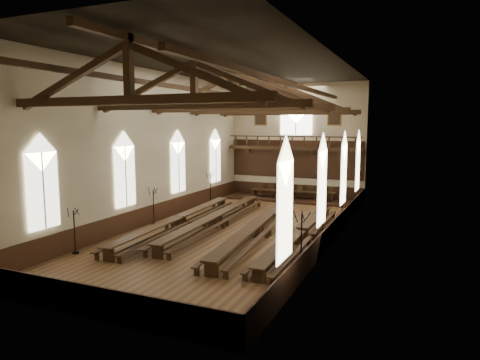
# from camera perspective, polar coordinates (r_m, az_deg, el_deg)

# --- Properties ---
(ground) EXTENTS (26.00, 26.00, 0.00)m
(ground) POSITION_cam_1_polar(r_m,az_deg,el_deg) (26.47, -0.51, -6.75)
(ground) COLOR brown
(ground) RESTS_ON ground
(room_walls) EXTENTS (26.00, 26.00, 26.00)m
(room_walls) POSITION_cam_1_polar(r_m,az_deg,el_deg) (25.66, -0.52, 7.37)
(room_walls) COLOR beige
(room_walls) RESTS_ON ground
(wainscot_band) EXTENTS (12.00, 26.00, 1.20)m
(wainscot_band) POSITION_cam_1_polar(r_m,az_deg,el_deg) (26.33, -0.51, -5.49)
(wainscot_band) COLOR #371E10
(wainscot_band) RESTS_ON ground
(side_windows) EXTENTS (11.85, 19.80, 4.50)m
(side_windows) POSITION_cam_1_polar(r_m,az_deg,el_deg) (25.81, -0.52, 1.33)
(side_windows) COLOR white
(side_windows) RESTS_ON room_walls
(end_window) EXTENTS (2.80, 0.12, 3.80)m
(end_window) POSITION_cam_1_polar(r_m,az_deg,el_deg) (37.82, 7.49, 8.49)
(end_window) COLOR white
(end_window) RESTS_ON room_walls
(minstrels_gallery) EXTENTS (11.80, 1.24, 3.70)m
(minstrels_gallery) POSITION_cam_1_polar(r_m,az_deg,el_deg) (37.68, 7.31, 3.45)
(minstrels_gallery) COLOR #3B2612
(minstrels_gallery) RESTS_ON room_walls
(portraits) EXTENTS (7.75, 0.09, 1.45)m
(portraits) POSITION_cam_1_polar(r_m,az_deg,el_deg) (37.82, 7.49, 8.31)
(portraits) COLOR brown
(portraits) RESTS_ON room_walls
(roof_trusses) EXTENTS (11.70, 25.70, 2.80)m
(roof_trusses) POSITION_cam_1_polar(r_m,az_deg,el_deg) (25.72, -0.53, 11.29)
(roof_trusses) COLOR #3B2612
(roof_trusses) RESTS_ON room_walls
(refectory_row_a) EXTENTS (2.01, 14.77, 0.78)m
(refectory_row_a) POSITION_cam_1_polar(r_m,az_deg,el_deg) (27.15, -8.22, -5.23)
(refectory_row_a) COLOR #3B2612
(refectory_row_a) RESTS_ON ground
(refectory_row_b) EXTENTS (2.02, 14.90, 0.80)m
(refectory_row_b) POSITION_cam_1_polar(r_m,az_deg,el_deg) (27.41, -3.32, -5.02)
(refectory_row_b) COLOR #3B2612
(refectory_row_b) RESTS_ON ground
(refectory_row_c) EXTENTS (2.34, 15.07, 0.81)m
(refectory_row_c) POSITION_cam_1_polar(r_m,az_deg,el_deg) (25.07, 2.19, -6.17)
(refectory_row_c) COLOR #3B2612
(refectory_row_c) RESTS_ON ground
(refectory_row_d) EXTENTS (1.59, 14.24, 0.73)m
(refectory_row_d) POSITION_cam_1_polar(r_m,az_deg,el_deg) (24.13, 8.06, -6.93)
(refectory_row_d) COLOR #3B2612
(refectory_row_d) RESTS_ON ground
(dais) EXTENTS (11.40, 2.87, 0.19)m
(dais) POSITION_cam_1_polar(r_m,az_deg,el_deg) (36.88, 6.97, -2.60)
(dais) COLOR #371E10
(dais) RESTS_ON ground
(high_table) EXTENTS (7.30, 1.26, 0.68)m
(high_table) POSITION_cam_1_polar(r_m,az_deg,el_deg) (36.77, 6.99, -1.57)
(high_table) COLOR #3B2612
(high_table) RESTS_ON dais
(high_chairs) EXTENTS (6.80, 0.51, 1.07)m
(high_chairs) POSITION_cam_1_polar(r_m,az_deg,el_deg) (37.45, 7.30, -1.39)
(high_chairs) COLOR #3B2612
(high_chairs) RESTS_ON dais
(candelabrum_left_near) EXTENTS (0.71, 0.67, 2.35)m
(candelabrum_left_near) POSITION_cam_1_polar(r_m,az_deg,el_deg) (23.25, -21.15, -7.45)
(candelabrum_left_near) COLOR black
(candelabrum_left_near) RESTS_ON ground
(candelabrum_left_mid) EXTENTS (0.74, 0.69, 2.43)m
(candelabrum_left_mid) POSITION_cam_1_polar(r_m,az_deg,el_deg) (28.38, -11.42, -4.40)
(candelabrum_left_mid) COLOR black
(candelabrum_left_mid) RESTS_ON ground
(candelabrum_left_far) EXTENTS (0.80, 0.79, 2.68)m
(candelabrum_left_far) POSITION_cam_1_polar(r_m,az_deg,el_deg) (35.13, -3.96, -1.87)
(candelabrum_left_far) COLOR black
(candelabrum_left_far) RESTS_ON ground
(candelabrum_right_near) EXTENTS (0.82, 0.76, 2.69)m
(candelabrum_right_near) POSITION_cam_1_polar(r_m,az_deg,el_deg) (19.58, 8.16, -9.47)
(candelabrum_right_near) COLOR black
(candelabrum_right_near) RESTS_ON ground
(candelabrum_right_mid) EXTENTS (0.69, 0.70, 2.35)m
(candelabrum_right_mid) POSITION_cam_1_polar(r_m,az_deg,el_deg) (23.69, 10.94, -6.81)
(candelabrum_right_mid) COLOR black
(candelabrum_right_mid) RESTS_ON ground
(candelabrum_right_far) EXTENTS (0.73, 0.72, 2.46)m
(candelabrum_right_far) POSITION_cam_1_polar(r_m,az_deg,el_deg) (29.38, 13.46, -4.04)
(candelabrum_right_far) COLOR black
(candelabrum_right_far) RESTS_ON ground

